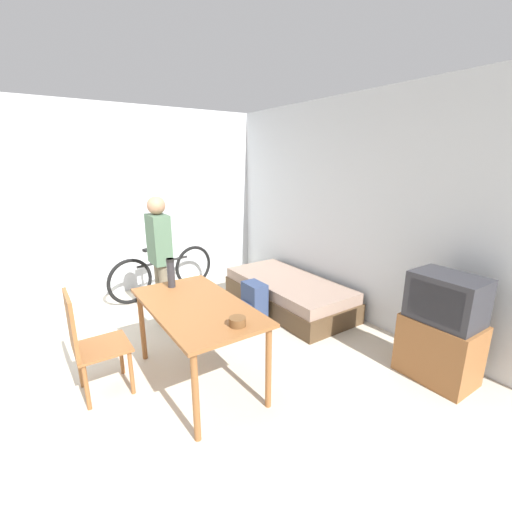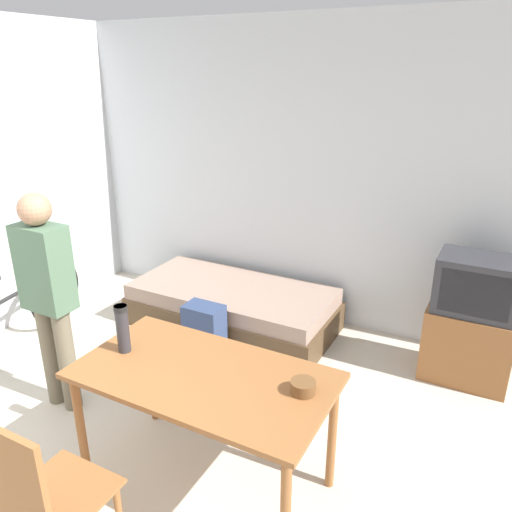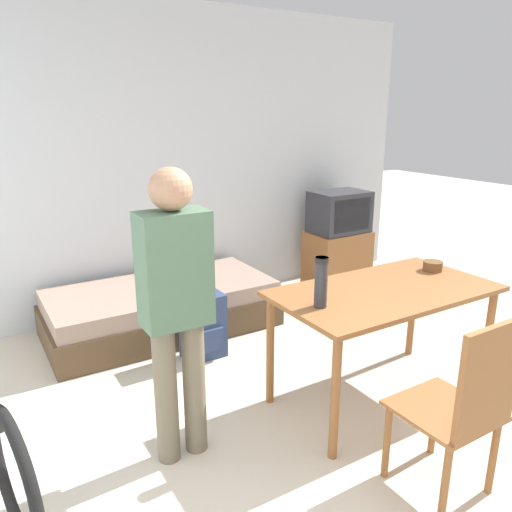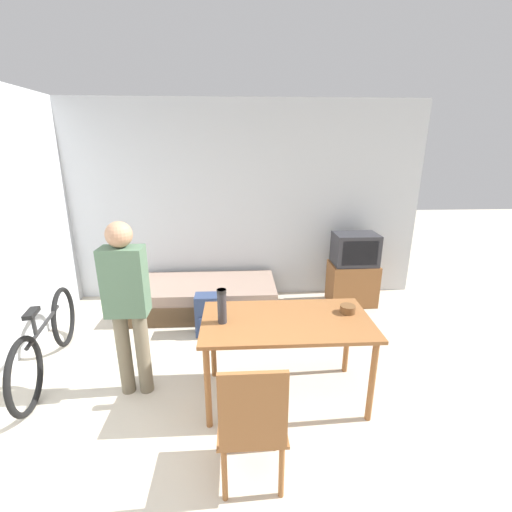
# 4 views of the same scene
# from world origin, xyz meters

# --- Properties ---
(wall_back) EXTENTS (5.33, 0.06, 2.70)m
(wall_back) POSITION_xyz_m (0.00, 3.30, 1.35)
(wall_back) COLOR silver
(wall_back) RESTS_ON ground_plane
(daybed) EXTENTS (1.87, 0.90, 0.39)m
(daybed) POSITION_xyz_m (-0.33, 2.74, 0.19)
(daybed) COLOR #4C3823
(daybed) RESTS_ON ground_plane
(tv) EXTENTS (0.63, 0.43, 1.00)m
(tv) POSITION_xyz_m (1.68, 2.87, 0.48)
(tv) COLOR brown
(tv) RESTS_ON ground_plane
(dining_table) EXTENTS (1.39, 0.75, 0.75)m
(dining_table) POSITION_xyz_m (0.50, 1.04, 0.66)
(dining_table) COLOR brown
(dining_table) RESTS_ON ground_plane
(wooden_chair) EXTENTS (0.43, 0.43, 0.94)m
(wooden_chair) POSITION_xyz_m (0.18, 0.20, 0.52)
(wooden_chair) COLOR brown
(wooden_chair) RESTS_ON ground_plane
(bicycle) EXTENTS (0.33, 1.67, 0.74)m
(bicycle) POSITION_xyz_m (-1.72, 1.50, 0.34)
(bicycle) COLOR black
(bicycle) RESTS_ON ground_plane
(person_standing) EXTENTS (0.34, 0.21, 1.55)m
(person_standing) POSITION_xyz_m (-0.81, 1.17, 0.89)
(person_standing) COLOR #6B604C
(person_standing) RESTS_ON ground_plane
(thermos_flask) EXTENTS (0.08, 0.08, 0.29)m
(thermos_flask) POSITION_xyz_m (-0.02, 1.02, 0.91)
(thermos_flask) COLOR #2D2D33
(thermos_flask) RESTS_ON dining_table
(mate_bowl) EXTENTS (0.13, 0.13, 0.07)m
(mate_bowl) POSITION_xyz_m (1.03, 1.13, 0.78)
(mate_bowl) COLOR brown
(mate_bowl) RESTS_ON dining_table
(backpack) EXTENTS (0.31, 0.23, 0.49)m
(backpack) POSITION_xyz_m (-0.23, 2.13, 0.24)
(backpack) COLOR navy
(backpack) RESTS_ON ground_plane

